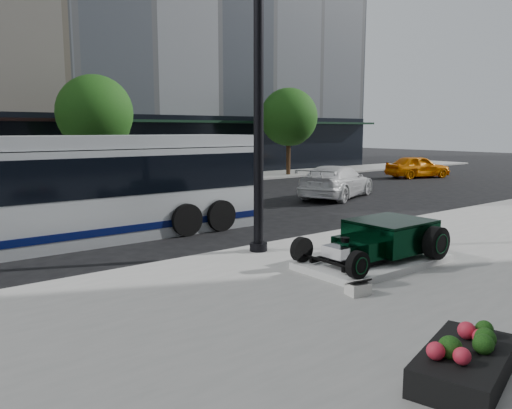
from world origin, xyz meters
TOP-DOWN VIEW (x-y plane):
  - ground at (0.00, 0.00)m, footprint 120.00×120.00m
  - sidewalk_far at (0.00, 14.00)m, footprint 70.00×4.00m
  - street_trees at (1.15, 13.07)m, footprint 29.80×3.80m
  - display_plinth at (0.44, -5.21)m, footprint 3.40×1.80m
  - hot_rod at (0.77, -5.21)m, footprint 3.22×2.00m
  - info_plaque at (-1.38, -6.33)m, footprint 0.46×0.38m
  - lamppost at (-0.76, -2.61)m, footprint 0.44×0.44m
  - flower_planter at (-2.76, -9.17)m, footprint 1.94×1.34m
  - transit_bus at (-4.39, 1.81)m, footprint 12.12×2.88m
  - white_sedan at (8.60, 3.55)m, footprint 5.52×3.79m
  - yellow_taxi at (19.88, 7.00)m, footprint 4.54×2.90m

SIDE VIEW (x-z plane):
  - ground at x=0.00m, z-range 0.00..0.00m
  - sidewalk_far at x=0.00m, z-range 0.00..0.12m
  - display_plinth at x=0.44m, z-range 0.12..0.27m
  - info_plaque at x=-1.38m, z-range 0.09..0.40m
  - flower_planter at x=-2.76m, z-range 0.04..0.62m
  - hot_rod at x=0.77m, z-range 0.29..1.10m
  - yellow_taxi at x=19.88m, z-range 0.00..1.44m
  - white_sedan at x=8.60m, z-range 0.00..1.48m
  - transit_bus at x=-4.39m, z-range 0.02..2.95m
  - street_trees at x=1.15m, z-range 0.92..6.62m
  - lamppost at x=-0.76m, z-range -0.18..7.78m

